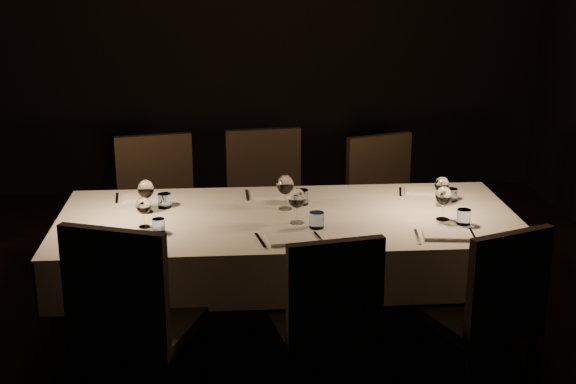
{
  "coord_description": "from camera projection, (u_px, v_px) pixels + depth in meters",
  "views": [
    {
      "loc": [
        -0.31,
        -4.15,
        2.2
      ],
      "look_at": [
        0.0,
        0.0,
        0.9
      ],
      "focal_mm": 50.0,
      "sensor_mm": 36.0,
      "label": 1
    }
  ],
  "objects": [
    {
      "name": "room",
      "position": [
        288.0,
        83.0,
        4.18
      ],
      "size": [
        5.01,
        6.01,
        3.01
      ],
      "color": "black",
      "rests_on": "ground"
    },
    {
      "name": "dining_table",
      "position": [
        288.0,
        229.0,
        4.42
      ],
      "size": [
        2.52,
        1.12,
        0.76
      ],
      "color": "black",
      "rests_on": "ground"
    },
    {
      "name": "chair_near_left",
      "position": [
        131.0,
        316.0,
        3.67
      ],
      "size": [
        0.64,
        0.64,
        1.03
      ],
      "rotation": [
        0.0,
        0.0,
        2.78
      ],
      "color": "black",
      "rests_on": "ground"
    },
    {
      "name": "place_setting_near_left",
      "position": [
        143.0,
        222.0,
        4.12
      ],
      "size": [
        0.31,
        0.39,
        0.16
      ],
      "rotation": [
        0.0,
        0.0,
        0.17
      ],
      "color": "white",
      "rests_on": "dining_table"
    },
    {
      "name": "chair_near_center",
      "position": [
        327.0,
        317.0,
        3.76
      ],
      "size": [
        0.53,
        0.53,
        0.94
      ],
      "rotation": [
        0.0,
        0.0,
        3.34
      ],
      "color": "black",
      "rests_on": "ground"
    },
    {
      "name": "place_setting_near_center",
      "position": [
        300.0,
        215.0,
        4.17
      ],
      "size": [
        0.37,
        0.42,
        0.2
      ],
      "rotation": [
        0.0,
        0.0,
        0.19
      ],
      "color": "white",
      "rests_on": "dining_table"
    },
    {
      "name": "chair_near_right",
      "position": [
        490.0,
        308.0,
        3.85
      ],
      "size": [
        0.59,
        0.59,
        0.94
      ],
      "rotation": [
        0.0,
        0.0,
        3.52
      ],
      "color": "black",
      "rests_on": "ground"
    },
    {
      "name": "place_setting_near_right",
      "position": [
        449.0,
        212.0,
        4.23
      ],
      "size": [
        0.35,
        0.41,
        0.19
      ],
      "rotation": [
        0.0,
        0.0,
        -0.1
      ],
      "color": "white",
      "rests_on": "dining_table"
    },
    {
      "name": "chair_far_left",
      "position": [
        158.0,
        210.0,
        5.14
      ],
      "size": [
        0.58,
        0.58,
        1.02
      ],
      "rotation": [
        0.0,
        0.0,
        0.19
      ],
      "color": "black",
      "rests_on": "ground"
    },
    {
      "name": "place_setting_far_left",
      "position": [
        149.0,
        195.0,
        4.53
      ],
      "size": [
        0.35,
        0.41,
        0.19
      ],
      "rotation": [
        0.0,
        0.0,
        0.1
      ],
      "color": "white",
      "rests_on": "dining_table"
    },
    {
      "name": "chair_far_center",
      "position": [
        267.0,
        203.0,
        5.26
      ],
      "size": [
        0.55,
        0.55,
        1.03
      ],
      "rotation": [
        0.0,
        0.0,
        0.11
      ],
      "color": "black",
      "rests_on": "ground"
    },
    {
      "name": "place_setting_far_center",
      "position": [
        285.0,
        191.0,
        4.58
      ],
      "size": [
        0.36,
        0.42,
        0.2
      ],
      "rotation": [
        0.0,
        0.0,
        0.02
      ],
      "color": "white",
      "rests_on": "dining_table"
    },
    {
      "name": "chair_far_right",
      "position": [
        386.0,
        204.0,
        5.33
      ],
      "size": [
        0.6,
        0.6,
        0.98
      ],
      "rotation": [
        0.0,
        0.0,
        0.34
      ],
      "color": "black",
      "rests_on": "ground"
    },
    {
      "name": "place_setting_far_right",
      "position": [
        438.0,
        189.0,
        4.65
      ],
      "size": [
        0.32,
        0.39,
        0.17
      ],
      "rotation": [
        0.0,
        0.0,
        -0.2
      ],
      "color": "white",
      "rests_on": "dining_table"
    }
  ]
}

